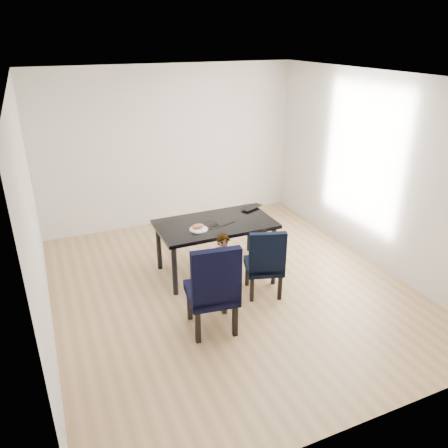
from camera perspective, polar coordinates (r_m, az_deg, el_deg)
name	(u,v)px	position (r m, az deg, el deg)	size (l,w,h in m)	color
floor	(230,287)	(5.95, 0.78, -8.28)	(4.50, 5.00, 0.01)	tan
ceiling	(231,76)	(5.06, 0.96, 18.71)	(4.50, 5.00, 0.01)	white
wall_back	(170,147)	(7.61, -7.05, 9.93)	(4.50, 0.01, 2.70)	silver
wall_front	(369,297)	(3.46, 18.46, -9.09)	(4.50, 0.01, 2.70)	white
wall_left	(32,222)	(4.93, -23.77, 0.22)	(0.01, 5.00, 2.70)	white
wall_right	(376,171)	(6.57, 19.22, 6.54)	(0.01, 5.00, 2.70)	silver
dining_table	(216,247)	(6.16, -1.12, -3.01)	(1.60, 0.90, 0.75)	black
chair_left	(211,286)	(4.92, -1.68, -8.04)	(0.54, 0.56, 1.12)	black
chair_right	(264,260)	(5.63, 5.23, -4.74)	(0.46, 0.47, 0.95)	black
child	(224,268)	(5.45, -0.03, -5.83)	(0.34, 0.22, 0.92)	#FF3F15
plate	(199,229)	(5.79, -3.34, -0.68)	(0.24, 0.24, 0.01)	silver
sandwich	(198,226)	(5.78, -3.45, -0.30)	(0.17, 0.08, 0.07)	#A25C3A
laptop	(249,207)	(6.52, 3.30, 2.27)	(0.36, 0.23, 0.03)	black
cable_tangle	(215,227)	(5.85, -1.18, -0.42)	(0.16, 0.16, 0.01)	black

